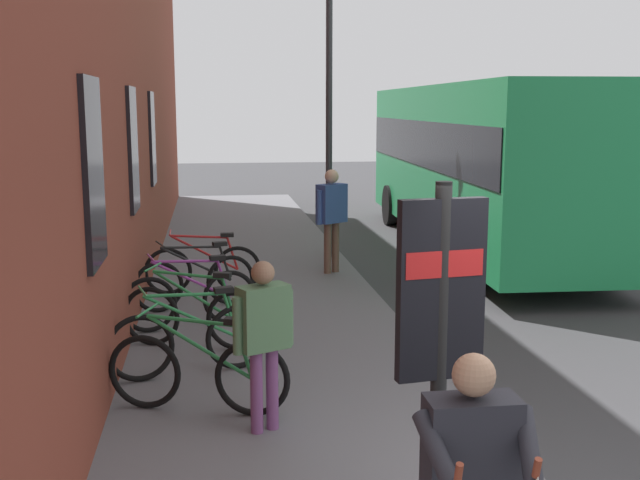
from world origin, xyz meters
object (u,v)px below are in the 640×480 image
at_px(bicycle_nearest_sign, 191,299).
at_px(bicycle_beside_lamp, 191,340).
at_px(pedestrian_crossing_street, 332,210).
at_px(bicycle_leaning_wall, 193,316).
at_px(tourist_with_hotdogs, 472,474).
at_px(bicycle_far_end, 199,372).
at_px(bicycle_by_door, 196,281).
at_px(transit_info_sign, 440,314).
at_px(street_lamp, 329,78).
at_px(bicycle_under_window, 204,268).
at_px(city_bus, 479,157).
at_px(pedestrian_by_facade, 264,329).

bearing_deg(bicycle_nearest_sign, bicycle_beside_lamp, -178.61).
bearing_deg(pedestrian_crossing_street, bicycle_leaning_wall, 149.74).
bearing_deg(bicycle_leaning_wall, tourist_with_hotdogs, -164.62).
xyz_separation_m(bicycle_far_end, bicycle_leaning_wall, (1.98, 0.08, 0.00)).
relative_size(bicycle_by_door, transit_info_sign, 0.71).
distance_m(bicycle_leaning_wall, street_lamp, 6.50).
height_order(tourist_with_hotdogs, street_lamp, street_lamp).
bearing_deg(transit_info_sign, bicycle_under_window, 11.50).
distance_m(bicycle_nearest_sign, street_lamp, 5.86).
height_order(bicycle_by_door, pedestrian_crossing_street, pedestrian_crossing_street).
xyz_separation_m(bicycle_nearest_sign, street_lamp, (4.41, -2.49, 2.96)).
xyz_separation_m(bicycle_far_end, bicycle_by_door, (3.81, 0.09, 0.00)).
xyz_separation_m(city_bus, pedestrian_by_facade, (-8.83, 5.07, -0.86)).
xyz_separation_m(bicycle_by_door, city_bus, (4.52, -5.74, 1.41)).
distance_m(bicycle_nearest_sign, pedestrian_by_facade, 3.44).
bearing_deg(street_lamp, tourist_with_hotdogs, 174.99).
bearing_deg(bicycle_by_door, bicycle_leaning_wall, -179.91).
relative_size(bicycle_beside_lamp, tourist_with_hotdogs, 1.06).
height_order(bicycle_nearest_sign, transit_info_sign, transit_info_sign).
xyz_separation_m(bicycle_far_end, street_lamp, (7.23, -2.35, 2.96)).
relative_size(bicycle_by_door, tourist_with_hotdogs, 1.05).
distance_m(bicycle_under_window, transit_info_sign, 7.52).
xyz_separation_m(bicycle_leaning_wall, street_lamp, (5.25, -2.43, 2.96)).
xyz_separation_m(bicycle_beside_lamp, street_lamp, (6.19, -2.44, 2.96)).
bearing_deg(street_lamp, bicycle_nearest_sign, 150.57).
bearing_deg(bicycle_under_window, city_bus, -56.99).
xyz_separation_m(transit_info_sign, street_lamp, (9.83, -0.85, 1.75)).
bearing_deg(bicycle_leaning_wall, bicycle_under_window, -2.21).
bearing_deg(bicycle_nearest_sign, pedestrian_by_facade, -167.87).
height_order(bicycle_beside_lamp, pedestrian_crossing_street, pedestrian_crossing_street).
height_order(bicycle_leaning_wall, transit_info_sign, transit_info_sign).
bearing_deg(bicycle_under_window, bicycle_beside_lamp, 178.21).
bearing_deg(pedestrian_crossing_street, tourist_with_hotdogs, 175.26).
distance_m(bicycle_under_window, street_lamp, 4.55).
distance_m(bicycle_by_door, city_bus, 7.44).
bearing_deg(bicycle_under_window, bicycle_nearest_sign, 175.16).
xyz_separation_m(bicycle_far_end, bicycle_under_window, (4.67, -0.02, 0.00)).
height_order(bicycle_beside_lamp, bicycle_by_door, same).
xyz_separation_m(bicycle_nearest_sign, pedestrian_by_facade, (-3.32, -0.71, 0.55)).
distance_m(bicycle_under_window, tourist_with_hotdogs, 8.28).
xyz_separation_m(bicycle_under_window, transit_info_sign, (-7.27, -1.48, 1.21)).
bearing_deg(pedestrian_crossing_street, bicycle_beside_lamp, 154.75).
bearing_deg(pedestrian_crossing_street, bicycle_far_end, 159.55).
distance_m(bicycle_leaning_wall, tourist_with_hotdogs, 5.68).
bearing_deg(bicycle_under_window, street_lamp, -42.38).
bearing_deg(pedestrian_by_facade, tourist_with_hotdogs, -164.24).
relative_size(bicycle_far_end, bicycle_beside_lamp, 0.98).
bearing_deg(bicycle_nearest_sign, bicycle_far_end, -177.24).
height_order(bicycle_under_window, pedestrian_by_facade, pedestrian_by_facade).
height_order(bicycle_beside_lamp, tourist_with_hotdogs, tourist_with_hotdogs).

